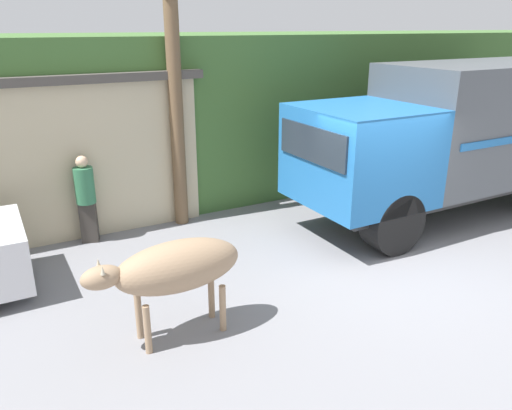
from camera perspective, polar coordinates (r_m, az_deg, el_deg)
name	(u,v)px	position (r m, az deg, el deg)	size (l,w,h in m)	color
ground_plane	(392,266)	(8.99, 15.28, -6.74)	(60.00, 60.00, 0.00)	gray
hillside_embankment	(224,106)	(13.74, -3.66, 11.21)	(32.00, 5.47, 3.73)	#426B33
building_backdrop	(41,150)	(10.95, -23.33, 5.81)	(6.01, 2.70, 3.10)	#C6B793
cargo_truck	(462,133)	(11.45, 22.45, 7.62)	(7.25, 2.31, 3.19)	#2D2D2D
brown_cow	(175,268)	(6.51, -9.25, -7.10)	(2.05, 0.68, 1.35)	#9E7F60
pedestrian_on_hill	(86,196)	(9.83, -18.88, 1.02)	(0.46, 0.46, 1.69)	#38332D
utility_pole	(175,81)	(9.97, -9.29, 13.80)	(0.90, 0.28, 5.63)	brown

